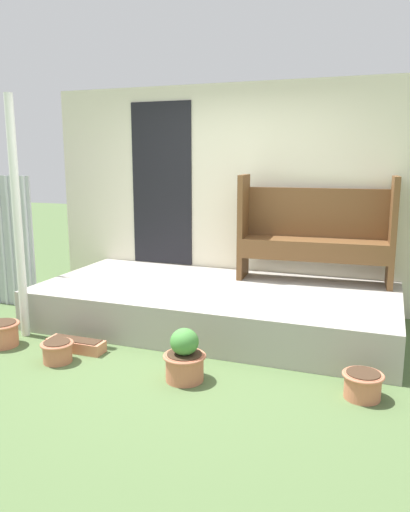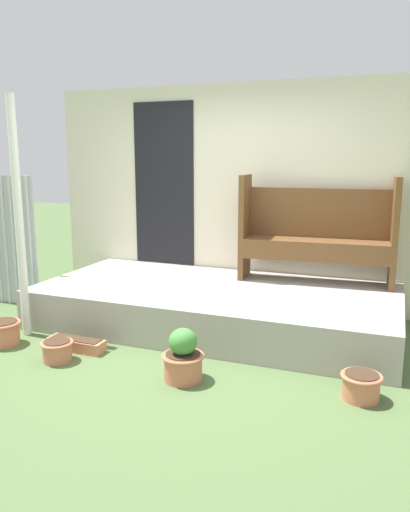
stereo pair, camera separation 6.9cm
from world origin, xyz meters
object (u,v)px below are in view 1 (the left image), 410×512
object	(u,v)px
flower_pot_left	(2,333)
planter_box_rect	(76,345)
support_post	(17,219)
flower_pot_right	(185,358)
flower_pot_far_right	(363,384)
flower_pot_middle	(57,351)
bench	(315,229)

from	to	relation	value
flower_pot_left	planter_box_rect	size ratio (longest dim) A/B	0.61
planter_box_rect	support_post	bearing A→B (deg)	166.34
flower_pot_right	flower_pot_far_right	xyz separation A→B (m)	(1.35, 0.18, -0.08)
flower_pot_middle	flower_pot_left	bearing A→B (deg)	169.29
bench	planter_box_rect	distance (m)	2.76
support_post	planter_box_rect	distance (m)	1.34
flower_pot_middle	planter_box_rect	size ratio (longest dim) A/B	0.51
flower_pot_left	flower_pot_right	size ratio (longest dim) A/B	0.78
flower_pot_left	flower_pot_right	world-z (taller)	flower_pot_right
flower_pot_middle	flower_pot_right	bearing A→B (deg)	2.53
bench	flower_pot_far_right	distance (m)	2.13
support_post	planter_box_rect	size ratio (longest dim) A/B	4.20
flower_pot_left	flower_pot_far_right	world-z (taller)	flower_pot_left
flower_pot_left	flower_pot_middle	bearing A→B (deg)	-10.71
bench	flower_pot_right	xyz separation A→B (m)	(-0.71, -2.01, -0.80)
support_post	planter_box_rect	xyz separation A→B (m)	(0.72, -0.17, -1.11)
bench	flower_pot_left	xyz separation A→B (m)	(-2.62, -1.92, -0.87)
bench	flower_pot_middle	size ratio (longest dim) A/B	5.81
flower_pot_left	flower_pot_right	distance (m)	1.91
flower_pot_middle	flower_pot_right	distance (m)	1.18
support_post	bench	world-z (taller)	support_post
flower_pot_right	planter_box_rect	world-z (taller)	flower_pot_right
support_post	flower_pot_middle	distance (m)	1.36
planter_box_rect	flower_pot_left	bearing A→B (deg)	-169.41
flower_pot_right	flower_pot_middle	bearing A→B (deg)	-177.47
support_post	bench	distance (m)	3.07
bench	flower_pot_far_right	world-z (taller)	bench
flower_pot_left	flower_pot_far_right	distance (m)	3.26
support_post	flower_pot_middle	xyz separation A→B (m)	(0.72, -0.45, -1.07)
flower_pot_middle	flower_pot_far_right	size ratio (longest dim) A/B	0.93
flower_pot_right	flower_pot_far_right	distance (m)	1.37
bench	planter_box_rect	size ratio (longest dim) A/B	2.99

